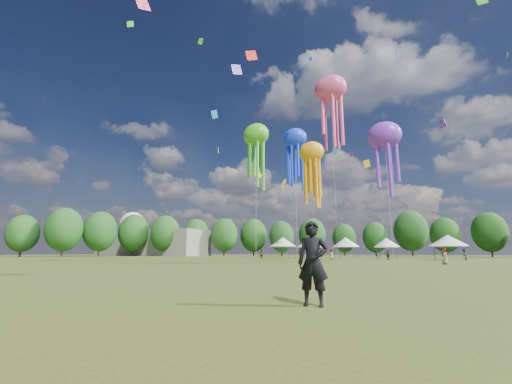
% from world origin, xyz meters
% --- Properties ---
extents(ground, '(300.00, 300.00, 0.00)m').
position_xyz_m(ground, '(0.00, 0.00, 0.00)').
color(ground, '#384416').
rests_on(ground, ground).
extents(observer_main, '(0.75, 0.55, 1.92)m').
position_xyz_m(observer_main, '(7.05, -0.58, 0.96)').
color(observer_main, black).
rests_on(observer_main, ground).
extents(spectator_near, '(0.93, 0.84, 1.55)m').
position_xyz_m(spectator_near, '(-6.03, 37.75, 0.78)').
color(spectator_near, gray).
rests_on(spectator_near, ground).
extents(spectators_far, '(31.90, 22.58, 1.86)m').
position_xyz_m(spectators_far, '(-0.58, 44.77, 0.82)').
color(spectators_far, gray).
rests_on(spectators_far, ground).
extents(festival_tents, '(35.48, 12.87, 4.32)m').
position_xyz_m(festival_tents, '(-4.11, 54.42, 3.07)').
color(festival_tents, '#47474C').
rests_on(festival_tents, ground).
extents(show_kites, '(22.98, 26.26, 26.18)m').
position_xyz_m(show_kites, '(-6.06, 38.18, 18.41)').
color(show_kites, '#4EC720').
rests_on(show_kites, ground).
extents(small_kites, '(75.55, 64.16, 44.78)m').
position_xyz_m(small_kites, '(-1.56, 39.83, 30.81)').
color(small_kites, '#4EC720').
rests_on(small_kites, ground).
extents(treeline, '(201.57, 95.24, 13.43)m').
position_xyz_m(treeline, '(-3.87, 62.51, 6.54)').
color(treeline, '#38281C').
rests_on(treeline, ground).
extents(hangar, '(40.00, 12.00, 8.00)m').
position_xyz_m(hangar, '(-72.00, 72.00, 4.00)').
color(hangar, gray).
rests_on(hangar, ground).
extents(radome, '(9.00, 9.00, 16.00)m').
position_xyz_m(radome, '(-88.00, 78.00, 9.99)').
color(radome, white).
rests_on(radome, ground).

